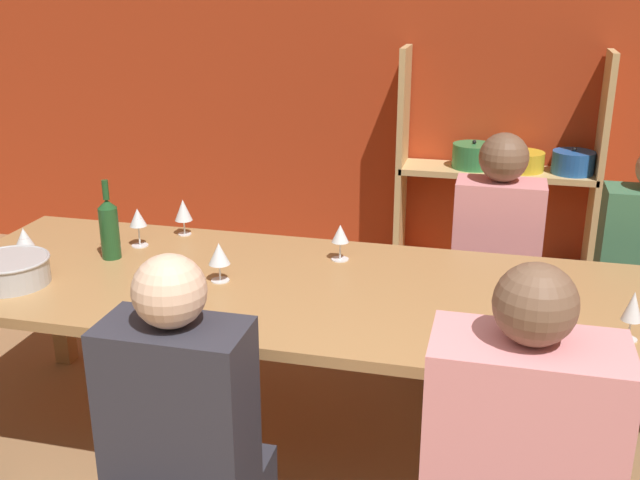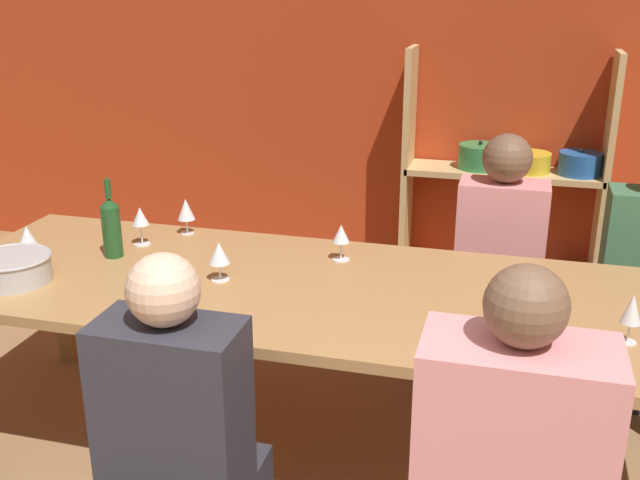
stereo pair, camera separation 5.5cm
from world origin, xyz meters
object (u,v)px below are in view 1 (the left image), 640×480
Objects in this scene: wine_glass_red_b at (138,219)px; wine_glass_red_c at (219,255)px; shelf_unit at (500,198)px; dining_table at (314,302)px; wine_glass_red_e at (633,308)px; wine_bottle_green at (109,228)px; person_far_b at (493,287)px; mixing_bowl at (10,270)px; wine_glass_red_a at (183,211)px; wine_glass_red_d at (24,238)px; wine_glass_white_a at (340,235)px; person_far_a at (638,303)px.

wine_glass_red_c is (0.48, -0.28, -0.02)m from wine_glass_red_b.
dining_table is at bearing -109.22° from shelf_unit.
wine_glass_red_e is (1.09, -0.18, 0.18)m from dining_table.
wine_bottle_green reaches higher than dining_table.
person_far_b is (1.50, 0.63, -0.42)m from wine_glass_red_b.
wine_glass_red_a reaches higher than mixing_bowl.
person_far_b is (0.00, -1.01, -0.15)m from shelf_unit.
wine_glass_red_d is at bearing -158.15° from wine_bottle_green.
person_far_b is at bearing 41.85° from wine_glass_red_c.
wine_glass_red_d is at bearing -141.83° from wine_glass_red_b.
dining_table is at bearing 1.75° from wine_glass_red_d.
wine_glass_red_e is (1.06, -0.47, 0.01)m from wine_glass_white_a.
person_far_a is 0.65m from person_far_b.
wine_bottle_green is (0.23, 0.34, 0.08)m from mixing_bowl.
person_far_b is at bearing 0.46° from person_far_a.
dining_table is 0.34m from wine_glass_white_a.
mixing_bowl is at bearing -164.18° from wine_glass_red_c.
wine_glass_red_d is at bearing -179.98° from wine_glass_red_c.
wine_glass_red_b is (0.28, 0.50, 0.07)m from mixing_bowl.
wine_glass_red_a is (-0.71, 0.43, 0.18)m from dining_table.
wine_glass_red_e reaches higher than wine_glass_white_a.
person_far_a reaches higher than wine_bottle_green.
wine_bottle_green is 2.19× the size of wine_glass_white_a.
dining_table is 2.52× the size of person_far_b.
wine_bottle_green is at bearing 174.26° from dining_table.
wine_glass_red_b is at bearing 73.35° from wine_bottle_green.
wine_glass_white_a is (0.75, -0.14, -0.00)m from wine_glass_red_a.
wine_glass_red_a is at bearing 43.94° from wine_glass_red_d.
person_far_b reaches higher than dining_table.
wine_glass_red_c is at bearing 15.82° from mixing_bowl.
shelf_unit reaches higher than wine_glass_white_a.
person_far_a is at bearing 20.10° from wine_glass_red_d.
wine_glass_red_b is at bearing 38.17° from wine_glass_red_d.
wine_glass_red_c is at bearing 0.02° from wine_glass_red_d.
shelf_unit reaches higher than person_far_a.
shelf_unit is at bearing 101.80° from wine_glass_red_e.
wine_glass_red_b is at bearing 149.36° from wine_glass_red_c.
wine_glass_red_c is at bearing -140.26° from wine_glass_white_a.
wine_glass_red_c reaches higher than wine_glass_white_a.
wine_glass_red_a reaches higher than wine_glass_red_c.
mixing_bowl is at bearing -120.80° from wine_glass_red_a.
person_far_b is at bearing 112.20° from wine_glass_red_e.
wine_glass_red_a is 0.23m from wine_glass_red_b.
wine_bottle_green reaches higher than wine_glass_red_b.
wine_glass_red_a is at bearing 169.47° from wine_glass_white_a.
wine_glass_red_a reaches higher than dining_table.
wine_glass_red_c is 1.06× the size of wine_glass_red_d.
wine_glass_red_e is 0.14× the size of person_far_b.
mixing_bowl reaches higher than dining_table.
wine_glass_white_a is at bearing 39.74° from wine_glass_red_c.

